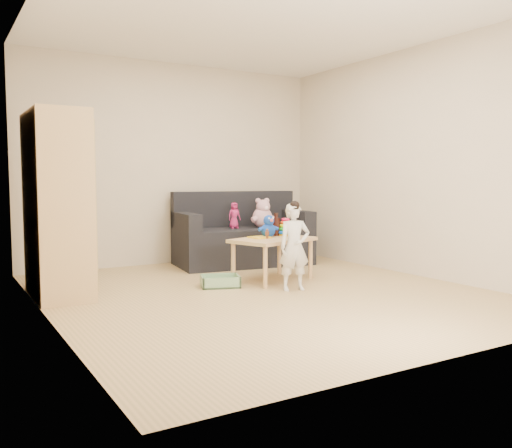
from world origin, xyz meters
TOP-DOWN VIEW (x-y plane):
  - room at (0.00, 0.00)m, footprint 4.50×4.50m
  - wardrobe at (-1.75, 0.85)m, footprint 0.48×0.96m
  - sofa at (0.68, 1.64)m, footprint 1.79×1.06m
  - play_table at (0.40, 0.49)m, footprint 1.01×0.80m
  - storage_bin at (-0.24, 0.47)m, footprint 0.46×0.40m
  - toddler at (0.31, -0.05)m, footprint 0.35×0.28m
  - pink_bear at (0.94, 1.58)m, footprint 0.28×0.24m
  - doll at (0.55, 1.64)m, footprint 0.17×0.12m
  - ring_stacker at (0.67, 0.64)m, footprint 0.18×0.18m
  - brown_bottle at (0.57, 0.69)m, footprint 0.09×0.09m
  - blue_plush at (0.41, 0.60)m, footprint 0.22×0.19m
  - wooden_figure at (0.32, 0.47)m, footprint 0.05×0.05m
  - yellow_book at (0.28, 0.57)m, footprint 0.22×0.22m

SIDE VIEW (x-z plane):
  - storage_bin at x=-0.24m, z-range 0.00..0.12m
  - play_table at x=0.40m, z-range 0.00..0.47m
  - sofa at x=0.68m, z-range 0.00..0.48m
  - toddler at x=0.31m, z-range 0.00..0.84m
  - yellow_book at x=0.28m, z-range 0.47..0.48m
  - wooden_figure at x=0.32m, z-range 0.47..0.57m
  - ring_stacker at x=0.67m, z-range 0.44..0.64m
  - brown_bottle at x=0.57m, z-range 0.45..0.70m
  - blue_plush at x=0.41m, z-range 0.47..0.72m
  - pink_bear at x=0.94m, z-range 0.48..0.80m
  - doll at x=0.55m, z-range 0.48..0.80m
  - wardrobe at x=-1.75m, z-range 0.00..1.72m
  - room at x=0.00m, z-range -0.95..3.55m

